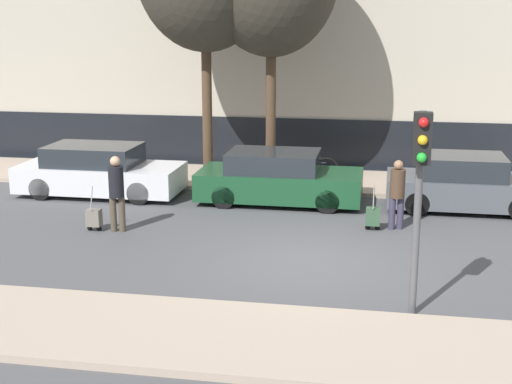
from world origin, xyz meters
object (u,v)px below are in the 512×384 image
pedestrian_left (116,189)px  trolley_right (373,217)px  parked_car_0 (99,172)px  traffic_light (420,173)px  parked_car_1 (278,179)px  trolley_left (94,218)px  parked_car_2 (464,184)px  pedestrian_right (397,191)px  parked_bicycle (308,169)px

pedestrian_left → trolley_right: bearing=3.5°
parked_car_0 → traffic_light: size_ratio=1.32×
parked_car_1 → parked_car_0: bearing=-179.5°
trolley_left → trolley_right: size_ratio=0.99×
parked_car_0 → parked_car_2: (9.67, 0.17, 0.00)m
pedestrian_right → trolley_right: (-0.52, -0.18, -0.59)m
parked_bicycle → pedestrian_right: bearing=-58.8°
trolley_left → pedestrian_right: (6.77, 1.37, 0.60)m
parked_car_1 → parked_bicycle: 2.18m
pedestrian_left → trolley_right: size_ratio=1.63×
trolley_left → trolley_right: (6.25, 1.19, 0.01)m
parked_car_2 → pedestrian_right: (-1.69, -2.08, 0.26)m
traffic_light → parked_car_1: bearing=114.9°
parked_bicycle → pedestrian_left: bearing=-125.2°
traffic_light → parked_bicycle: bearing=106.4°
pedestrian_left → parked_car_1: bearing=37.8°
parked_car_0 → trolley_right: size_ratio=4.14×
parked_car_0 → parked_bicycle: size_ratio=2.50×
parked_car_1 → trolley_right: (2.50, -2.13, -0.32)m
pedestrian_left → parked_bicycle: pedestrian_left is taller
parked_car_1 → pedestrian_left: (-3.20, -3.25, 0.35)m
trolley_right → traffic_light: 5.33m
parked_car_0 → pedestrian_left: 3.67m
parked_car_0 → parked_car_1: parked_car_0 is taller
parked_bicycle → trolley_left: bearing=-128.5°
pedestrian_left → traffic_light: bearing=-37.7°
traffic_light → pedestrian_left: bearing=149.9°
parked_car_0 → parked_bicycle: bearing=21.2°
trolley_left → trolley_right: trolley_right is taller
parked_car_1 → parked_car_2: size_ratio=1.09×
pedestrian_right → parked_car_2: bearing=32.2°
parked_car_0 → pedestrian_left: bearing=-61.4°
parked_bicycle → traffic_light: bearing=-73.6°
parked_car_2 → trolley_right: (-2.22, -2.26, -0.33)m
parked_car_0 → parked_car_1: size_ratio=1.04×
parked_car_1 → parked_bicycle: bearing=74.9°
parked_car_2 → trolley_left: 9.15m
parked_car_2 → trolley_left: bearing=-157.8°
trolley_left → traffic_light: 8.16m
trolley_right → trolley_left: bearing=-169.2°
trolley_left → pedestrian_left: bearing=7.7°
parked_car_2 → trolley_left: (-8.47, -3.45, -0.34)m
parked_car_0 → pedestrian_left: size_ratio=2.54×
pedestrian_left → traffic_light: size_ratio=0.52×
parked_car_2 → parked_bicycle: 4.60m
parked_car_1 → trolley_right: parked_car_1 is taller
parked_car_1 → pedestrian_left: size_ratio=2.45×
parked_car_1 → pedestrian_left: 4.57m
pedestrian_left → trolley_left: bearing=-179.9°
parked_car_0 → trolley_left: 3.51m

